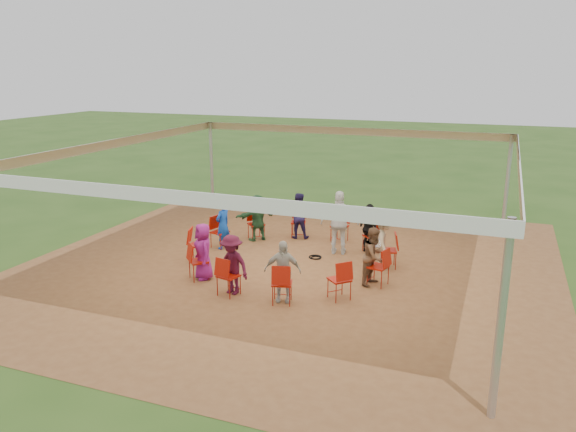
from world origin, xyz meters
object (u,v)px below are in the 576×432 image
(chair_0, at_px, (388,251))
(chair_4, at_px, (256,224))
(cable_coil, at_px, (316,257))
(person_seated_1, at_px, (369,228))
(person_seated_0, at_px, (384,242))
(chair_8, at_px, (229,276))
(person_seated_8, at_px, (374,256))
(standing_person, at_px, (340,223))
(laptop, at_px, (377,243))
(person_seated_2, at_px, (298,216))
(chair_1, at_px, (372,236))
(chair_5, at_px, (220,232))
(chair_10, at_px, (339,280))
(chair_3, at_px, (298,222))
(person_seated_6, at_px, (232,265))
(person_seated_5, at_px, (203,251))
(chair_2, at_px, (340,226))
(chair_7, at_px, (199,261))
(person_seated_3, at_px, (258,217))
(person_seated_7, at_px, (283,271))
(person_seated_4, at_px, (223,225))
(chair_11, at_px, (378,267))
(chair_6, at_px, (198,245))

(chair_0, distance_m, chair_4, 4.22)
(cable_coil, bearing_deg, person_seated_1, 39.10)
(chair_4, xyz_separation_m, person_seated_0, (3.98, -1.05, 0.24))
(chair_8, bearing_deg, person_seated_1, 75.39)
(person_seated_8, relative_size, cable_coil, 3.22)
(standing_person, distance_m, laptop, 1.38)
(person_seated_0, height_order, person_seated_2, same)
(chair_1, relative_size, person_seated_0, 0.66)
(chair_5, distance_m, chair_10, 4.70)
(chair_1, bearing_deg, person_seated_8, 147.49)
(chair_3, height_order, standing_person, standing_person)
(person_seated_6, bearing_deg, chair_3, 105.39)
(chair_10, xyz_separation_m, person_seated_5, (-3.36, 0.03, 0.24))
(person_seated_5, bearing_deg, cable_coil, 93.41)
(chair_2, height_order, person_seated_2, person_seated_2)
(chair_7, relative_size, chair_8, 1.00)
(person_seated_5, bearing_deg, standing_person, 93.67)
(chair_10, distance_m, person_seated_3, 4.76)
(chair_4, xyz_separation_m, person_seated_2, (1.11, 0.53, 0.24))
(chair_10, xyz_separation_m, person_seated_7, (-1.11, -0.53, 0.24))
(person_seated_7, bearing_deg, chair_7, 152.51)
(person_seated_4, distance_m, standing_person, 3.23)
(chair_11, xyz_separation_m, person_seated_6, (-2.92, -1.66, 0.24))
(chair_11, distance_m, cable_coil, 2.37)
(chair_3, distance_m, cable_coil, 2.02)
(standing_person, bearing_deg, person_seated_4, 1.02)
(chair_3, xyz_separation_m, person_seated_5, (-0.94, -4.01, 0.24))
(chair_0, bearing_deg, person_seated_6, 119.16)
(chair_4, xyz_separation_m, chair_11, (4.11, -2.28, 0.00))
(chair_8, bearing_deg, chair_10, 30.00)
(chair_8, bearing_deg, chair_5, 135.00)
(person_seated_0, bearing_deg, chair_10, 152.51)
(person_seated_7, bearing_deg, standing_person, 69.85)
(chair_3, xyz_separation_m, laptop, (2.75, -1.74, 0.20))
(chair_7, distance_m, chair_8, 1.26)
(chair_5, distance_m, person_seated_6, 3.37)
(person_seated_1, bearing_deg, chair_1, -90.00)
(chair_8, xyz_separation_m, laptop, (2.66, 2.96, 0.20))
(chair_5, bearing_deg, cable_coil, 106.25)
(chair_8, xyz_separation_m, chair_10, (2.34, 0.67, 0.00))
(person_seated_3, height_order, person_seated_6, same)
(chair_4, height_order, person_seated_5, person_seated_5)
(standing_person, bearing_deg, person_seated_1, -163.65)
(chair_6, relative_size, person_seated_7, 0.66)
(chair_6, height_order, laptop, chair_6)
(chair_6, height_order, person_seated_3, person_seated_3)
(chair_2, relative_size, person_seated_5, 0.66)
(chair_3, distance_m, person_seated_0, 3.37)
(chair_11, height_order, person_seated_7, person_seated_7)
(person_seated_8, distance_m, cable_coil, 2.32)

